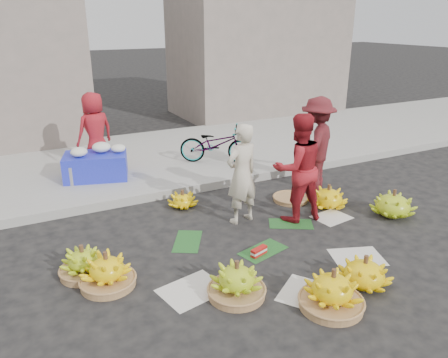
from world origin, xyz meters
name	(u,v)px	position (x,y,z in m)	size (l,w,h in m)	color
ground	(262,243)	(0.00, 0.00, 0.00)	(80.00, 80.00, 0.00)	black
curb	(198,186)	(0.00, 2.20, 0.07)	(40.00, 0.25, 0.15)	gray
sidewalk	(159,156)	(0.00, 4.30, 0.06)	(40.00, 4.00, 0.12)	gray
building_right	(257,32)	(4.50, 7.70, 2.50)	(5.00, 3.00, 5.00)	gray
newspaper_scatter	(296,270)	(0.00, -0.80, 0.00)	(3.20, 1.80, 0.00)	silver
banana_leaves	(248,238)	(-0.10, 0.20, 0.00)	(2.00, 1.00, 0.00)	#1A4E1E
banana_bunch_0	(107,271)	(-2.13, -0.07, 0.19)	(0.63, 0.63, 0.44)	olive
banana_bunch_1	(237,281)	(-0.90, -0.92, 0.19)	(0.73, 0.73, 0.44)	olive
banana_bunch_2	(332,291)	(-0.09, -1.56, 0.20)	(0.78, 0.78, 0.47)	olive
banana_bunch_3	(364,273)	(0.50, -1.42, 0.18)	(0.74, 0.74, 0.40)	yellow
banana_bunch_4	(393,204)	(2.28, -0.18, 0.20)	(0.73, 0.73, 0.44)	#86AE18
banana_bunch_5	(328,197)	(1.61, 0.55, 0.18)	(0.80, 0.80, 0.39)	yellow
banana_bunch_6	(83,263)	(-2.34, 0.29, 0.17)	(0.56, 0.56, 0.40)	olive
banana_bunch_7	(183,200)	(-0.51, 1.63, 0.13)	(0.52, 0.52, 0.30)	yellow
basket_spare	(290,199)	(1.22, 1.04, 0.03)	(0.58, 0.58, 0.07)	olive
incense_stack	(259,251)	(-0.21, -0.27, 0.06)	(0.25, 0.08, 0.10)	#B61713
vendor_cream	(242,174)	(0.08, 0.74, 0.76)	(0.56, 0.36, 1.52)	beige
vendor_red	(298,168)	(0.87, 0.44, 0.82)	(0.80, 0.62, 1.65)	#AF1A21
man_striped	(317,144)	(1.91, 1.32, 0.84)	(1.08, 0.62, 1.67)	maroon
flower_table	(96,164)	(-1.53, 3.34, 0.39)	(1.26, 0.98, 0.65)	#1C23BA
grey_bucket	(72,174)	(-1.98, 3.26, 0.29)	(0.30, 0.30, 0.34)	gray
flower_vendor	(95,131)	(-1.38, 3.95, 0.87)	(0.73, 0.48, 1.49)	#AF1A21
bicycle	(216,144)	(0.85, 3.17, 0.51)	(1.49, 0.52, 0.79)	gray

